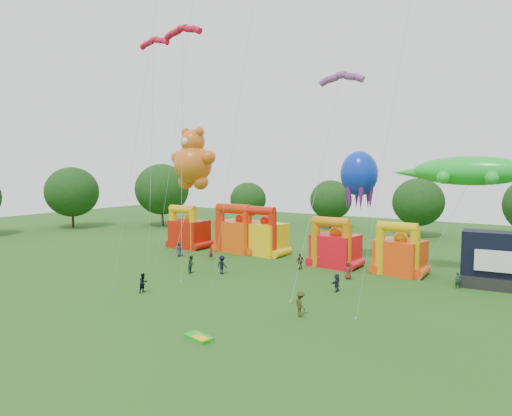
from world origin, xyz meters
The scene contains 24 objects.
ground centered at (0.00, 0.00, 0.00)m, with size 160.00×160.00×0.00m, color #1E5116.
tree_ring centered at (-1.18, 0.61, 6.26)m, with size 123.07×125.17×12.07m.
bouncy_castle_0 centered at (-16.68, 27.06, 2.32)m, with size 4.78×3.85×6.07m.
bouncy_castle_1 centered at (-9.03, 28.63, 2.46)m, with size 6.30×5.37×6.52m.
bouncy_castle_2 centered at (-4.88, 28.38, 2.43)m, with size 5.41×4.61×6.39m.
bouncy_castle_3 centered at (5.58, 26.72, 2.20)m, with size 5.22×4.37×5.77m.
bouncy_castle_4 centered at (12.86, 26.92, 2.17)m, with size 5.21×4.49×5.66m.
stage_trailer centered at (23.19, 26.37, 2.57)m, with size 8.58×3.78×5.33m.
teddy_bear_kite centered at (-14.17, 25.21, 11.66)m, with size 7.12×6.35×16.67m.
gecko_kite centered at (17.99, 28.14, 7.60)m, with size 14.57×7.27×12.55m.
octopus_kite centered at (5.79, 29.32, 6.43)m, with size 5.05×9.99×13.32m.
parafoil_kites centered at (-6.21, 15.75, 12.96)m, with size 27.63×11.67×27.80m.
diamond_kites centered at (-1.25, 14.00, 16.57)m, with size 27.65×15.66×37.88m.
folded_kite_bundle centered at (7.02, 1.03, 0.14)m, with size 2.18×1.45×0.31m.
spectator_0 centered at (-13.23, 21.48, 0.94)m, with size 0.92×0.60×1.88m, color #202436.
spectator_1 centered at (-8.74, 22.17, 0.77)m, with size 0.56×0.37×1.54m, color maroon.
spectator_2 centered at (-5.90, 15.27, 0.97)m, with size 0.94×0.73×1.93m, color #163722.
spectator_3 centered at (-2.91, 16.71, 0.99)m, with size 1.27×0.73×1.97m, color black.
spectator_4 centered at (3.02, 23.17, 0.90)m, with size 1.05×0.44×1.80m, color #402E19.
spectator_5 centered at (10.03, 16.77, 0.84)m, with size 1.55×0.49×1.67m, color #25273D.
spectator_6 centered at (9.15, 21.81, 0.89)m, with size 0.87×0.57×1.79m, color maroon.
spectator_7 centered at (19.10, 23.85, 0.78)m, with size 0.57×0.37×1.55m, color #183D28.
spectator_8 centered at (-4.46, 7.05, 0.89)m, with size 0.87×0.67×1.78m, color black.
spectator_9 centered at (10.48, 8.76, 0.98)m, with size 1.27×0.73×1.97m, color #393517.
Camera 1 is at (25.86, -21.27, 11.17)m, focal length 32.00 mm.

